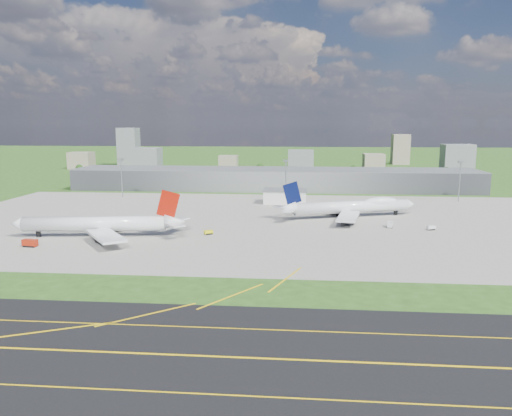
# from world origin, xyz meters

# --- Properties ---
(ground) EXTENTS (1400.00, 1400.00, 0.00)m
(ground) POSITION_xyz_m (0.00, 150.00, 0.00)
(ground) COLOR #284B17
(ground) RESTS_ON ground
(taxiway) EXTENTS (1400.00, 60.00, 0.06)m
(taxiway) POSITION_xyz_m (0.00, -110.00, 0.03)
(taxiway) COLOR black
(taxiway) RESTS_ON ground
(apron) EXTENTS (360.00, 190.00, 0.08)m
(apron) POSITION_xyz_m (10.00, 40.00, 0.04)
(apron) COLOR gray
(apron) RESTS_ON ground
(terminal) EXTENTS (300.00, 42.00, 15.00)m
(terminal) POSITION_xyz_m (0.00, 165.00, 7.50)
(terminal) COLOR slate
(terminal) RESTS_ON ground
(ops_building) EXTENTS (26.00, 16.00, 8.00)m
(ops_building) POSITION_xyz_m (10.00, 100.00, 4.00)
(ops_building) COLOR silver
(ops_building) RESTS_ON ground
(mast_west) EXTENTS (3.50, 2.00, 25.90)m
(mast_west) POSITION_xyz_m (-100.00, 115.00, 17.71)
(mast_west) COLOR gray
(mast_west) RESTS_ON ground
(mast_center) EXTENTS (3.50, 2.00, 25.90)m
(mast_center) POSITION_xyz_m (10.00, 115.00, 17.71)
(mast_center) COLOR gray
(mast_center) RESTS_ON ground
(mast_east) EXTENTS (3.50, 2.00, 25.90)m
(mast_east) POSITION_xyz_m (120.00, 115.00, 17.71)
(mast_east) COLOR gray
(mast_east) RESTS_ON ground
(airliner_red_twin) EXTENTS (75.95, 58.84, 20.84)m
(airliner_red_twin) POSITION_xyz_m (-67.47, -1.57, 5.55)
(airliner_red_twin) COLOR silver
(airliner_red_twin) RESTS_ON ground
(airliner_blue_quad) EXTENTS (74.93, 57.32, 20.20)m
(airliner_blue_quad) POSITION_xyz_m (46.89, 54.57, 5.61)
(airliner_blue_quad) COLOR silver
(airliner_blue_quad) RESTS_ON ground
(crash_tender) EXTENTS (6.09, 3.14, 3.09)m
(crash_tender) POSITION_xyz_m (-89.02, -21.79, 1.55)
(crash_tender) COLOR #9F1F0B
(crash_tender) RESTS_ON ground
(tug_yellow) EXTENTS (4.40, 3.85, 1.88)m
(tug_yellow) POSITION_xyz_m (-21.42, 7.06, 0.97)
(tug_yellow) COLOR yellow
(tug_yellow) RESTS_ON ground
(van_white_near) EXTENTS (3.57, 5.86, 2.75)m
(van_white_near) POSITION_xyz_m (62.49, 29.75, 1.38)
(van_white_near) COLOR silver
(van_white_near) RESTS_ON ground
(van_white_far) EXTENTS (4.42, 3.33, 2.13)m
(van_white_far) POSITION_xyz_m (80.43, 25.21, 1.09)
(van_white_far) COLOR silver
(van_white_far) RESTS_ON ground
(bldg_far_w) EXTENTS (24.00, 20.00, 18.00)m
(bldg_far_w) POSITION_xyz_m (-220.00, 320.00, 9.00)
(bldg_far_w) COLOR gray
(bldg_far_w) RESTS_ON ground
(bldg_w) EXTENTS (28.00, 22.00, 24.00)m
(bldg_w) POSITION_xyz_m (-140.00, 300.00, 12.00)
(bldg_w) COLOR slate
(bldg_w) RESTS_ON ground
(bldg_cw) EXTENTS (20.00, 18.00, 14.00)m
(bldg_cw) POSITION_xyz_m (-60.00, 340.00, 7.00)
(bldg_cw) COLOR gray
(bldg_cw) RESTS_ON ground
(bldg_c) EXTENTS (26.00, 20.00, 22.00)m
(bldg_c) POSITION_xyz_m (20.00, 310.00, 11.00)
(bldg_c) COLOR slate
(bldg_c) RESTS_ON ground
(bldg_ce) EXTENTS (22.00, 24.00, 16.00)m
(bldg_ce) POSITION_xyz_m (100.00, 350.00, 8.00)
(bldg_ce) COLOR gray
(bldg_ce) RESTS_ON ground
(bldg_e) EXTENTS (30.00, 22.00, 28.00)m
(bldg_e) POSITION_xyz_m (180.00, 320.00, 14.00)
(bldg_e) COLOR slate
(bldg_e) RESTS_ON ground
(bldg_tall_w) EXTENTS (22.00, 20.00, 44.00)m
(bldg_tall_w) POSITION_xyz_m (-180.00, 360.00, 22.00)
(bldg_tall_w) COLOR slate
(bldg_tall_w) RESTS_ON ground
(bldg_tall_e) EXTENTS (20.00, 18.00, 36.00)m
(bldg_tall_e) POSITION_xyz_m (140.00, 410.00, 18.00)
(bldg_tall_e) COLOR gray
(bldg_tall_e) RESTS_ON ground
(tree_far_w) EXTENTS (7.20, 7.20, 8.80)m
(tree_far_w) POSITION_xyz_m (-200.00, 270.00, 5.18)
(tree_far_w) COLOR #382314
(tree_far_w) RESTS_ON ground
(tree_w) EXTENTS (6.75, 6.75, 8.25)m
(tree_w) POSITION_xyz_m (-110.00, 265.00, 4.86)
(tree_w) COLOR #382314
(tree_w) RESTS_ON ground
(tree_c) EXTENTS (8.10, 8.10, 9.90)m
(tree_c) POSITION_xyz_m (-20.00, 280.00, 5.84)
(tree_c) COLOR #382314
(tree_c) RESTS_ON ground
(tree_e) EXTENTS (7.65, 7.65, 9.35)m
(tree_e) POSITION_xyz_m (70.00, 275.00, 5.51)
(tree_e) COLOR #382314
(tree_e) RESTS_ON ground
(tree_far_e) EXTENTS (6.30, 6.30, 7.70)m
(tree_far_e) POSITION_xyz_m (160.00, 285.00, 4.53)
(tree_far_e) COLOR #382314
(tree_far_e) RESTS_ON ground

